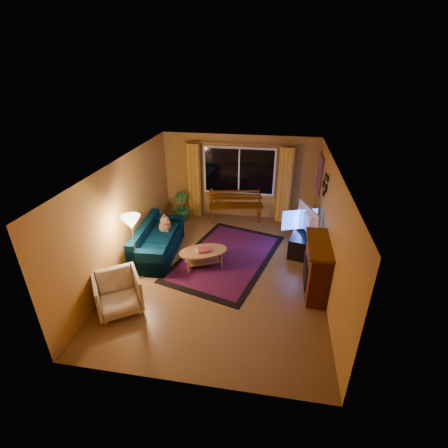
% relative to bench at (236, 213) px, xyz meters
% --- Properties ---
extents(floor, '(4.50, 6.00, 0.02)m').
position_rel_bench_xyz_m(floor, '(0.04, -2.64, -0.25)').
color(floor, brown).
rests_on(floor, ground).
extents(ceiling, '(4.50, 6.00, 0.02)m').
position_rel_bench_xyz_m(ceiling, '(0.04, -2.64, 2.27)').
color(ceiling, white).
rests_on(ceiling, ground).
extents(wall_back, '(4.50, 0.02, 2.50)m').
position_rel_bench_xyz_m(wall_back, '(0.04, 0.37, 1.01)').
color(wall_back, '#BA8334').
rests_on(wall_back, ground).
extents(wall_left, '(0.02, 6.00, 2.50)m').
position_rel_bench_xyz_m(wall_left, '(-2.22, -2.64, 1.01)').
color(wall_left, '#BA8334').
rests_on(wall_left, ground).
extents(wall_right, '(0.02, 6.00, 2.50)m').
position_rel_bench_xyz_m(wall_right, '(2.30, -2.64, 1.01)').
color(wall_right, '#BA8334').
rests_on(wall_right, ground).
extents(window, '(2.00, 0.02, 1.30)m').
position_rel_bench_xyz_m(window, '(0.04, 0.31, 1.21)').
color(window, black).
rests_on(window, wall_back).
extents(curtain_rod, '(3.20, 0.03, 0.03)m').
position_rel_bench_xyz_m(curtain_rod, '(0.04, 0.26, 2.01)').
color(curtain_rod, '#BF8C3F').
rests_on(curtain_rod, wall_back).
extents(curtain_left, '(0.36, 0.36, 2.24)m').
position_rel_bench_xyz_m(curtain_left, '(-1.31, 0.24, 0.88)').
color(curtain_left, gold).
rests_on(curtain_left, ground).
extents(curtain_right, '(0.36, 0.36, 2.24)m').
position_rel_bench_xyz_m(curtain_right, '(1.39, 0.24, 0.88)').
color(curtain_right, gold).
rests_on(curtain_right, ground).
extents(bench, '(1.65, 0.77, 0.48)m').
position_rel_bench_xyz_m(bench, '(0.00, 0.00, 0.00)').
color(bench, '#512703').
rests_on(bench, ground).
extents(potted_plant, '(0.55, 0.55, 0.86)m').
position_rel_bench_xyz_m(potted_plant, '(-1.63, -0.20, 0.19)').
color(potted_plant, '#235B1E').
rests_on(potted_plant, ground).
extents(sofa, '(0.95, 2.02, 0.80)m').
position_rel_bench_xyz_m(sofa, '(-1.64, -2.23, 0.16)').
color(sofa, black).
rests_on(sofa, ground).
extents(dog, '(0.47, 0.56, 0.52)m').
position_rel_bench_xyz_m(dog, '(-1.59, -1.78, 0.42)').
color(dog, brown).
rests_on(dog, sofa).
extents(armchair, '(1.11, 1.09, 0.84)m').
position_rel_bench_xyz_m(armchair, '(-1.71, -4.25, 0.18)').
color(armchair, beige).
rests_on(armchair, ground).
extents(floor_lamp, '(0.31, 0.31, 1.51)m').
position_rel_bench_xyz_m(floor_lamp, '(-1.77, -3.19, 0.52)').
color(floor_lamp, '#BF8C3F').
rests_on(floor_lamp, ground).
extents(rug, '(2.83, 3.64, 0.02)m').
position_rel_bench_xyz_m(rug, '(0.06, -2.10, -0.23)').
color(rug, maroon).
rests_on(rug, ground).
extents(coffee_table, '(1.50, 1.50, 0.41)m').
position_rel_bench_xyz_m(coffee_table, '(-0.42, -2.53, -0.03)').
color(coffee_table, '#9F6E40').
rests_on(coffee_table, ground).
extents(tv_console, '(0.70, 1.30, 0.52)m').
position_rel_bench_xyz_m(tv_console, '(1.87, -1.38, 0.02)').
color(tv_console, black).
rests_on(tv_console, ground).
extents(television, '(0.53, 1.11, 0.65)m').
position_rel_bench_xyz_m(television, '(1.87, -1.38, 0.60)').
color(television, black).
rests_on(television, tv_console).
extents(fireplace, '(0.40, 1.20, 1.10)m').
position_rel_bench_xyz_m(fireplace, '(2.09, -3.04, 0.31)').
color(fireplace, maroon).
rests_on(fireplace, ground).
extents(mirror_cluster, '(0.06, 0.60, 0.56)m').
position_rel_bench_xyz_m(mirror_cluster, '(2.25, -1.34, 1.56)').
color(mirror_cluster, black).
rests_on(mirror_cluster, wall_right).
extents(painting, '(0.04, 0.76, 0.96)m').
position_rel_bench_xyz_m(painting, '(2.26, -0.19, 1.41)').
color(painting, '#D54F2F').
rests_on(painting, wall_right).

